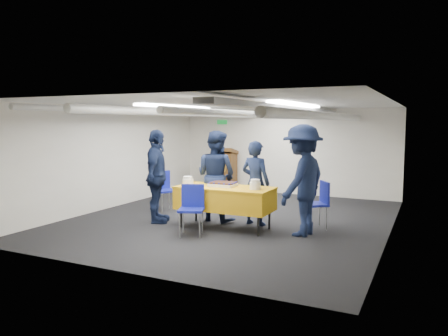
{
  "coord_description": "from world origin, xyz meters",
  "views": [
    {
      "loc": [
        3.6,
        -7.92,
        1.95
      ],
      "look_at": [
        -0.09,
        -0.2,
        1.05
      ],
      "focal_mm": 35.0,
      "sensor_mm": 36.0,
      "label": 1
    }
  ],
  "objects_px": {
    "chair_right": "(319,200)",
    "chair_left": "(164,187)",
    "sheet_cake": "(223,184)",
    "chair_near": "(192,204)",
    "podium": "(225,170)",
    "sailor_d": "(302,180)",
    "sailor_c": "(157,176)",
    "serving_table": "(225,198)",
    "sailor_a": "(255,183)",
    "sailor_b": "(216,176)"
  },
  "relations": [
    {
      "from": "sheet_cake",
      "to": "sailor_d",
      "type": "distance_m",
      "value": 1.48
    },
    {
      "from": "sheet_cake",
      "to": "sailor_c",
      "type": "bearing_deg",
      "value": -171.79
    },
    {
      "from": "sailor_b",
      "to": "sailor_c",
      "type": "relative_size",
      "value": 0.99
    },
    {
      "from": "serving_table",
      "to": "sheet_cake",
      "type": "height_order",
      "value": "sheet_cake"
    },
    {
      "from": "chair_right",
      "to": "chair_left",
      "type": "relative_size",
      "value": 1.0
    },
    {
      "from": "podium",
      "to": "sailor_d",
      "type": "xyz_separation_m",
      "value": [
        3.21,
        -3.68,
        0.34
      ]
    },
    {
      "from": "sailor_c",
      "to": "sailor_d",
      "type": "distance_m",
      "value": 2.82
    },
    {
      "from": "podium",
      "to": "chair_right",
      "type": "xyz_separation_m",
      "value": [
        3.37,
        -3.08,
        -0.08
      ]
    },
    {
      "from": "podium",
      "to": "sailor_b",
      "type": "distance_m",
      "value": 3.6
    },
    {
      "from": "sailor_a",
      "to": "sailor_c",
      "type": "height_order",
      "value": "sailor_c"
    },
    {
      "from": "sheet_cake",
      "to": "chair_left",
      "type": "distance_m",
      "value": 2.07
    },
    {
      "from": "chair_left",
      "to": "sailor_a",
      "type": "relative_size",
      "value": 0.54
    },
    {
      "from": "chair_near",
      "to": "sailor_d",
      "type": "distance_m",
      "value": 1.95
    },
    {
      "from": "sheet_cake",
      "to": "chair_near",
      "type": "relative_size",
      "value": 0.55
    },
    {
      "from": "sheet_cake",
      "to": "chair_right",
      "type": "relative_size",
      "value": 0.55
    },
    {
      "from": "sailor_a",
      "to": "sailor_d",
      "type": "bearing_deg",
      "value": 168.9
    },
    {
      "from": "sailor_a",
      "to": "sailor_b",
      "type": "relative_size",
      "value": 0.9
    },
    {
      "from": "sheet_cake",
      "to": "podium",
      "type": "xyz_separation_m",
      "value": [
        -1.74,
        3.77,
        -0.2
      ]
    },
    {
      "from": "sheet_cake",
      "to": "chair_right",
      "type": "xyz_separation_m",
      "value": [
        1.62,
        0.69,
        -0.28
      ]
    },
    {
      "from": "serving_table",
      "to": "chair_left",
      "type": "height_order",
      "value": "chair_left"
    },
    {
      "from": "podium",
      "to": "sailor_c",
      "type": "xyz_separation_m",
      "value": [
        0.41,
        -3.96,
        0.29
      ]
    },
    {
      "from": "chair_left",
      "to": "sheet_cake",
      "type": "bearing_deg",
      "value": -24.65
    },
    {
      "from": "serving_table",
      "to": "chair_left",
      "type": "distance_m",
      "value": 2.13
    },
    {
      "from": "podium",
      "to": "chair_left",
      "type": "xyz_separation_m",
      "value": [
        -0.12,
        -2.91,
        -0.08
      ]
    },
    {
      "from": "sheet_cake",
      "to": "sailor_d",
      "type": "relative_size",
      "value": 0.25
    },
    {
      "from": "chair_right",
      "to": "sailor_c",
      "type": "xyz_separation_m",
      "value": [
        -2.96,
        -0.88,
        0.37
      ]
    },
    {
      "from": "sailor_a",
      "to": "sailor_d",
      "type": "xyz_separation_m",
      "value": [
        1.01,
        -0.38,
        0.16
      ]
    },
    {
      "from": "chair_left",
      "to": "serving_table",
      "type": "bearing_deg",
      "value": -25.14
    },
    {
      "from": "podium",
      "to": "sailor_d",
      "type": "relative_size",
      "value": 0.65
    },
    {
      "from": "sheet_cake",
      "to": "chair_near",
      "type": "xyz_separation_m",
      "value": [
        -0.26,
        -0.7,
        -0.28
      ]
    },
    {
      "from": "serving_table",
      "to": "chair_near",
      "type": "relative_size",
      "value": 2.04
    },
    {
      "from": "podium",
      "to": "chair_left",
      "type": "relative_size",
      "value": 1.44
    },
    {
      "from": "chair_left",
      "to": "chair_right",
      "type": "bearing_deg",
      "value": -2.73
    },
    {
      "from": "sheet_cake",
      "to": "chair_left",
      "type": "height_order",
      "value": "chair_left"
    },
    {
      "from": "podium",
      "to": "chair_right",
      "type": "bearing_deg",
      "value": -42.44
    },
    {
      "from": "sailor_a",
      "to": "podium",
      "type": "bearing_deg",
      "value": -46.88
    },
    {
      "from": "sheet_cake",
      "to": "podium",
      "type": "height_order",
      "value": "podium"
    },
    {
      "from": "sailor_b",
      "to": "sailor_c",
      "type": "xyz_separation_m",
      "value": [
        -0.96,
        -0.65,
        0.01
      ]
    },
    {
      "from": "chair_near",
      "to": "sailor_b",
      "type": "distance_m",
      "value": 1.22
    },
    {
      "from": "serving_table",
      "to": "podium",
      "type": "height_order",
      "value": "podium"
    },
    {
      "from": "chair_near",
      "to": "sailor_c",
      "type": "bearing_deg",
      "value": 154.65
    },
    {
      "from": "sailor_b",
      "to": "sailor_c",
      "type": "bearing_deg",
      "value": 44.7
    },
    {
      "from": "chair_right",
      "to": "sailor_b",
      "type": "height_order",
      "value": "sailor_b"
    },
    {
      "from": "sheet_cake",
      "to": "sailor_c",
      "type": "distance_m",
      "value": 1.35
    },
    {
      "from": "chair_near",
      "to": "sailor_c",
      "type": "relative_size",
      "value": 0.48
    },
    {
      "from": "chair_near",
      "to": "sailor_d",
      "type": "bearing_deg",
      "value": 24.43
    },
    {
      "from": "podium",
      "to": "chair_left",
      "type": "height_order",
      "value": "podium"
    },
    {
      "from": "podium",
      "to": "serving_table",
      "type": "bearing_deg",
      "value": -64.73
    },
    {
      "from": "chair_near",
      "to": "sailor_a",
      "type": "distance_m",
      "value": 1.4
    },
    {
      "from": "serving_table",
      "to": "sheet_cake",
      "type": "relative_size",
      "value": 3.7
    }
  ]
}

